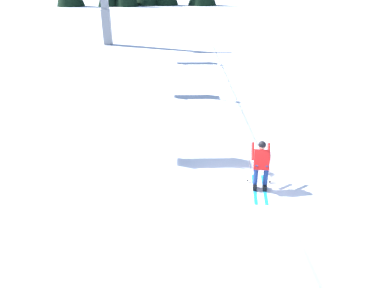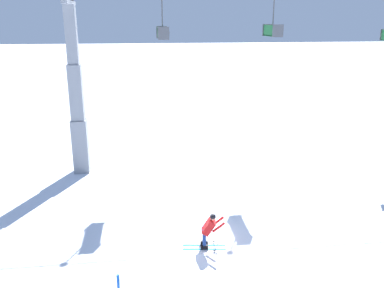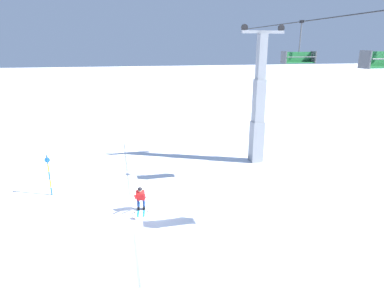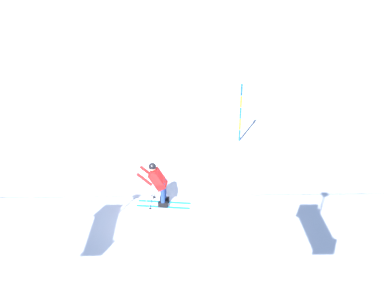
{
  "view_description": "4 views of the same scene",
  "coord_description": "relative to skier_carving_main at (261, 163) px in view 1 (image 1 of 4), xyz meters",
  "views": [
    {
      "loc": [
        -8.79,
        1.63,
        5.56
      ],
      "look_at": [
        -0.53,
        1.41,
        1.72
      ],
      "focal_mm": 34.05,
      "sensor_mm": 36.0,
      "label": 1
    },
    {
      "loc": [
        -2.09,
        -13.78,
        8.15
      ],
      "look_at": [
        -0.2,
        1.1,
        3.53
      ],
      "focal_mm": 38.3,
      "sensor_mm": 36.0,
      "label": 2
    },
    {
      "loc": [
        15.13,
        -1.39,
        7.95
      ],
      "look_at": [
        -0.81,
        2.32,
        3.04
      ],
      "focal_mm": 30.31,
      "sensor_mm": 36.0,
      "label": 3
    },
    {
      "loc": [
        -0.55,
        10.78,
        7.01
      ],
      "look_at": [
        -0.75,
        1.6,
        2.93
      ],
      "focal_mm": 41.22,
      "sensor_mm": 36.0,
      "label": 4
    }
  ],
  "objects": [
    {
      "name": "skier_carving_main",
      "position": [
        0.0,
        0.0,
        0.0
      ],
      "size": [
        1.63,
        0.75,
        1.49
      ],
      "color": "#198CCC",
      "rests_on": "ground_plane"
    },
    {
      "name": "ground_plane",
      "position": [
        -0.2,
        0.56,
        -0.77
      ],
      "size": [
        260.0,
        260.0,
        0.0
      ],
      "primitive_type": "plane",
      "color": "white"
    }
  ]
}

